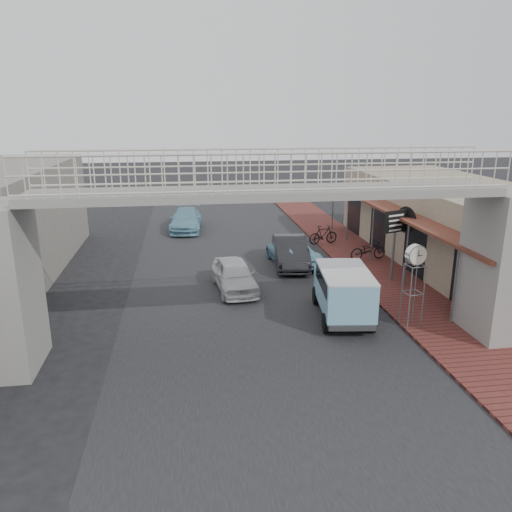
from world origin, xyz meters
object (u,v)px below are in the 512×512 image
object	(u,v)px
angkot_curb	(293,253)
arrow_sign	(410,220)
motorcycle_far	(323,235)
white_hatchback	(234,275)
dark_sedan	(290,252)
angkot_van	(343,287)
motorcycle_near	(368,250)
angkot_far	(186,220)
street_clock	(416,259)

from	to	relation	value
angkot_curb	arrow_sign	xyz separation A→B (m)	(4.59, -3.07, 2.19)
motorcycle_far	arrow_sign	xyz separation A→B (m)	(2.10, -6.40, 2.15)
angkot_curb	white_hatchback	bearing A→B (deg)	39.57
dark_sedan	motorcycle_far	size ratio (longest dim) A/B	2.48
arrow_sign	angkot_van	bearing A→B (deg)	-158.78
motorcycle_near	dark_sedan	bearing A→B (deg)	84.95
angkot_far	motorcycle_far	bearing A→B (deg)	-29.07
angkot_van	motorcycle_far	xyz separation A→B (m)	(2.12, 10.27, -0.58)
dark_sedan	arrow_sign	size ratio (longest dim) A/B	1.33
angkot_curb	street_clock	world-z (taller)	street_clock
white_hatchback	angkot_van	xyz separation A→B (m)	(3.68, -3.61, 0.55)
angkot_far	angkot_van	bearing A→B (deg)	-65.58
angkot_far	motorcycle_near	size ratio (longest dim) A/B	2.41
dark_sedan	motorcycle_far	bearing A→B (deg)	58.50
arrow_sign	dark_sedan	bearing A→B (deg)	128.14
motorcycle_far	street_clock	bearing A→B (deg)	167.63
white_hatchback	angkot_van	bearing A→B (deg)	-49.83
angkot_far	motorcycle_near	distance (m)	12.52
motorcycle_near	arrow_sign	bearing A→B (deg)	-175.08
white_hatchback	arrow_sign	bearing A→B (deg)	-3.51
angkot_van	arrow_sign	distance (m)	5.93
dark_sedan	motorcycle_far	xyz separation A→B (m)	(2.69, 3.57, -0.09)
white_hatchback	motorcycle_near	bearing A→B (deg)	18.94
angkot_far	dark_sedan	bearing A→B (deg)	-55.43
angkot_van	street_clock	size ratio (longest dim) A/B	1.38
angkot_far	white_hatchback	bearing A→B (deg)	-76.27
angkot_curb	angkot_far	xyz separation A→B (m)	(-5.26, 8.44, 0.08)
dark_sedan	angkot_curb	size ratio (longest dim) A/B	1.03
motorcycle_far	white_hatchback	bearing A→B (deg)	126.55
angkot_curb	angkot_van	world-z (taller)	angkot_van
motorcycle_near	motorcycle_far	xyz separation A→B (m)	(-1.43, 3.39, 0.02)
angkot_curb	angkot_far	bearing A→B (deg)	-63.63
motorcycle_far	street_clock	distance (m)	11.63
dark_sedan	angkot_van	distance (m)	6.74
angkot_curb	angkot_far	world-z (taller)	angkot_far
white_hatchback	motorcycle_far	distance (m)	8.83
angkot_curb	arrow_sign	size ratio (longest dim) A/B	1.29
angkot_van	motorcycle_near	world-z (taller)	angkot_van
white_hatchback	motorcycle_far	bearing A→B (deg)	43.59
angkot_far	street_clock	xyz separation A→B (m)	(7.75, -16.58, 1.89)
angkot_van	motorcycle_near	size ratio (longest dim) A/B	2.10
motorcycle_far	dark_sedan	bearing A→B (deg)	130.65
white_hatchback	dark_sedan	bearing A→B (deg)	39.41
white_hatchback	angkot_curb	world-z (taller)	white_hatchback
arrow_sign	angkot_far	bearing A→B (deg)	109.30
angkot_curb	motorcycle_far	size ratio (longest dim) A/B	2.41
white_hatchback	dark_sedan	distance (m)	4.38
white_hatchback	dark_sedan	xyz separation A→B (m)	(3.11, 3.08, 0.06)
white_hatchback	angkot_far	bearing A→B (deg)	94.10
angkot_van	angkot_curb	bearing A→B (deg)	100.30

